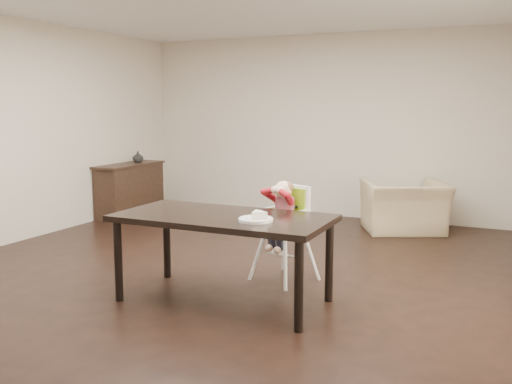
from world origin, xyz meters
TOP-DOWN VIEW (x-y plane):
  - ground at (0.00, 0.00)m, footprint 7.00×7.00m
  - room_walls at (0.00, 0.00)m, footprint 6.02×7.02m
  - dining_table at (0.32, -0.57)m, footprint 1.80×0.90m
  - high_chair at (0.57, 0.22)m, footprint 0.52×0.52m
  - plate at (0.68, -0.69)m, footprint 0.33×0.33m
  - armchair at (1.22, 2.80)m, footprint 1.22×1.05m
  - sideboard at (-2.78, 2.24)m, footprint 0.44×1.26m
  - vase at (-2.78, 2.46)m, footprint 0.20×0.20m

SIDE VIEW (x-z plane):
  - ground at x=0.00m, z-range 0.00..0.00m
  - sideboard at x=-2.78m, z-range 0.00..0.79m
  - armchair at x=1.22m, z-range 0.00..0.90m
  - dining_table at x=0.32m, z-range 0.30..1.05m
  - high_chair at x=0.57m, z-range 0.20..1.16m
  - plate at x=0.68m, z-range 0.74..0.82m
  - vase at x=-2.78m, z-range 0.79..0.95m
  - room_walls at x=0.00m, z-range 0.50..3.21m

